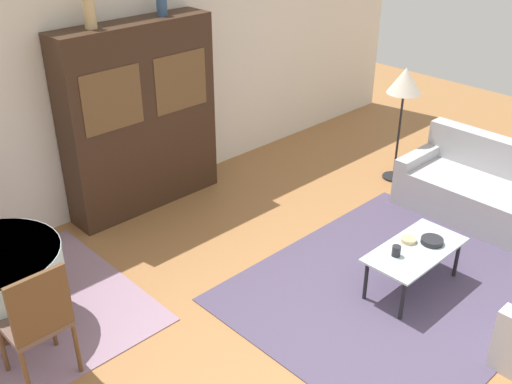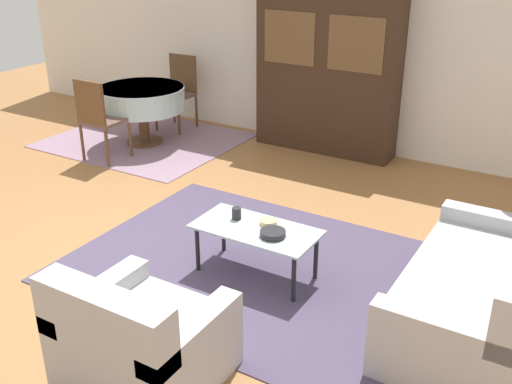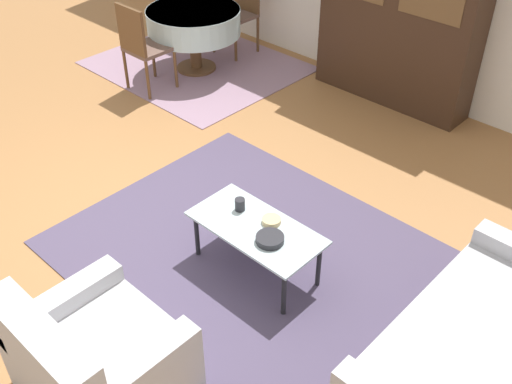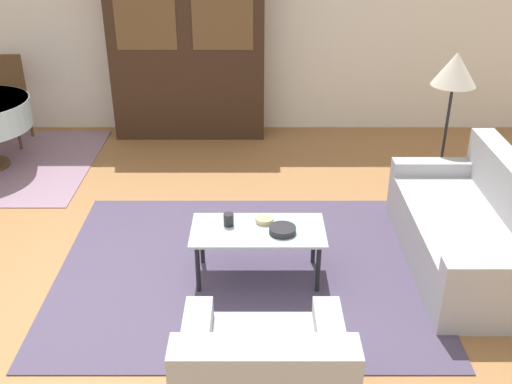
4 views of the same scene
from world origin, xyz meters
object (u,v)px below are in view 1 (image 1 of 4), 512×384
Objects in this scene: dining_chair_near at (37,319)px; bowl_small at (409,240)px; coffee_table at (415,253)px; vase_tall at (90,13)px; vase_short at (162,5)px; floor_lamp at (405,85)px; bowl at (432,241)px; display_cabinet at (140,118)px; couch at (486,192)px; cup at (396,251)px.

dining_chair_near is 3.23m from bowl_small.
dining_chair_near is (-2.95, 1.28, 0.19)m from coffee_table.
vase_short is at bearing -0.00° from vase_tall.
bowl is at bearing -137.42° from floor_lamp.
vase_tall is at bearing 179.88° from display_cabinet.
couch is 12.58× the size of bowl_small.
vase_tall is (-2.97, 2.87, 1.94)m from couch.
bowl_small is at bearing 10.45° from cup.
vase_tall is (-0.45, 0.00, 1.19)m from display_cabinet.
floor_lamp is 7.03× the size of bowl.
couch is at bearing 8.92° from bowl.
bowl is 0.21m from bowl_small.
coffee_table is at bearing -114.54° from bowl_small.
cup is at bearing -78.86° from display_cabinet.
couch is 1.77× the size of dining_chair_near.
couch is 4.80m from dining_chair_near.
couch is at bearing -13.12° from dining_chair_near.
vase_short is (-2.13, 2.87, 1.89)m from couch.
floor_lamp is (2.60, -1.63, 0.17)m from display_cabinet.
display_cabinet is 3.31m from bowl.
display_cabinet is 14.71× the size of bowl_small.
coffee_table is at bearing -75.10° from display_cabinet.
vase_short is (-0.20, 3.00, 1.71)m from cup.
bowl_small is (-1.74, -1.31, -0.76)m from floor_lamp.
dining_chair_near is (-2.14, -1.78, -0.47)m from display_cabinet.
cup is (-1.94, -0.13, 0.19)m from couch.
bowl is 0.96× the size of vase_short.
bowl_small is 0.48× the size of vase_tall.
floor_lamp is 14.49× the size of cup.
couch is 1.76× the size of coffee_table.
couch is 8.46× the size of vase_short.
display_cabinet is at bearing 39.69° from dining_chair_near.
couch is at bearing -48.61° from display_cabinet.
display_cabinet reaches higher than bowl_small.
dining_chair_near is 3.49m from vase_short.
bowl_small is at bearing 129.22° from bowl.
bowl_small is (-0.13, 0.16, -0.00)m from bowl.
couch reaches higher than bowl_small.
couch is 1.67m from bowl_small.
couch is 18.15× the size of cup.
floor_lamp is at bearing 42.58° from bowl.
dining_chair_near is at bearing 157.05° from bowl.
coffee_table is at bearing -23.39° from dining_chair_near.
dining_chair_near is 3.41m from bowl.
floor_lamp is at bearing 37.08° from bowl_small.
floor_lamp is 4.84× the size of vase_tall.
cup is (2.73, -1.22, -0.10)m from dining_chair_near.
floor_lamp is at bearing -28.20° from vase_tall.
display_cabinet is at bearing -179.86° from vase_short.
vase_short is at bearing 99.09° from bowl_small.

